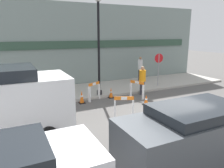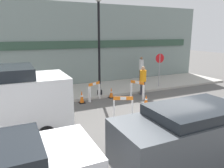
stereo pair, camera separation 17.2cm
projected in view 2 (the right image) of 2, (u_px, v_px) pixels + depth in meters
The scene contains 14 objects.
ground_plane at pixel (165, 126), 8.54m from camera, with size 60.00×60.00×0.00m, color #565451.
sidewalk_slab at pixel (103, 89), 14.04m from camera, with size 18.00×3.53×0.13m.
storefront_facade at pixel (92, 45), 15.04m from camera, with size 18.00×0.22×5.50m.
streetlamp_post at pixel (99, 32), 11.72m from camera, with size 0.44×0.44×5.46m.
stop_sign at pixel (160, 64), 14.18m from camera, with size 0.60×0.09×2.13m.
barricade_0 at pixel (137, 89), 12.08m from camera, with size 0.48×0.85×0.98m.
barricade_1 at pixel (94, 91), 11.71m from camera, with size 0.82×0.52×0.99m.
barricade_2 at pixel (123, 107), 9.24m from camera, with size 0.81×0.47×0.96m.
traffic_cone_0 at pixel (82, 97), 11.28m from camera, with size 0.30×0.30×0.68m.
traffic_cone_1 at pixel (111, 93), 12.23m from camera, with size 0.30×0.30×0.58m.
traffic_cone_2 at pixel (146, 100), 10.95m from camera, with size 0.30×0.30×0.55m.
person_worker at pixel (143, 80), 12.77m from camera, with size 0.52×0.52×1.68m.
person_pedestrian at pixel (141, 68), 15.67m from camera, with size 0.35×0.35×1.78m.
parked_car_1 at pixel (194, 133), 5.77m from camera, with size 4.38×1.84×1.74m.
Camera 2 is at (-5.26, -6.29, 3.56)m, focal length 35.00 mm.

